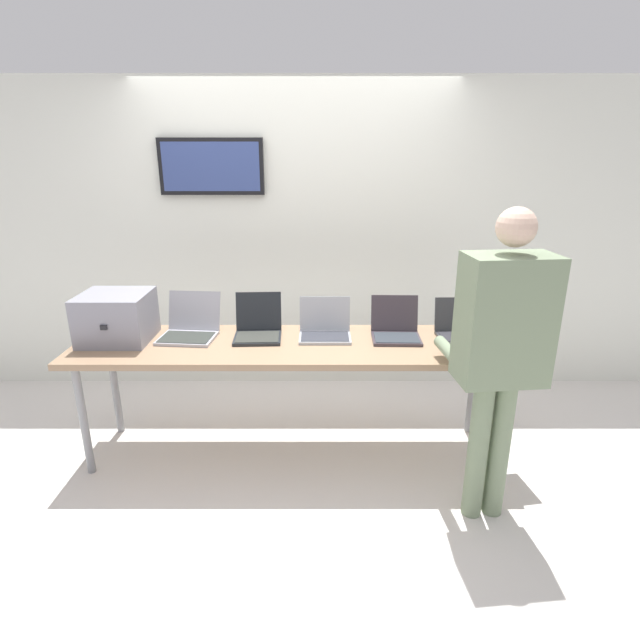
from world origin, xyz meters
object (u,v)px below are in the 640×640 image
at_px(laptop_station_2, 326,328).
at_px(equipment_box, 118,317).
at_px(workbench, 292,351).
at_px(laptop_station_4, 467,329).
at_px(laptop_station_3, 397,329).
at_px(laptop_station_1, 259,327).
at_px(laptop_station_0, 192,327).
at_px(person, 503,342).

bearing_deg(laptop_station_2, equipment_box, -177.22).
xyz_separation_m(workbench, laptop_station_4, (1.15, 0.12, 0.11)).
xyz_separation_m(workbench, equipment_box, (-1.12, 0.06, 0.21)).
bearing_deg(workbench, laptop_station_4, 5.83).
distance_m(equipment_box, laptop_station_2, 1.35).
xyz_separation_m(equipment_box, laptop_station_4, (2.28, 0.06, -0.10)).
relative_size(workbench, equipment_box, 6.51).
relative_size(equipment_box, laptop_station_3, 1.32).
relative_size(equipment_box, laptop_station_1, 1.25).
bearing_deg(laptop_station_4, laptop_station_3, -178.85).
bearing_deg(workbench, laptop_station_0, 169.58).
distance_m(equipment_box, person, 2.34).
xyz_separation_m(laptop_station_0, laptop_station_3, (1.36, -0.02, -0.00)).
height_order(workbench, laptop_station_4, laptop_station_4).
bearing_deg(laptop_station_1, laptop_station_0, -179.89).
bearing_deg(laptop_station_0, laptop_station_3, -0.65).
relative_size(workbench, laptop_station_3, 8.61).
bearing_deg(laptop_station_1, laptop_station_4, -0.29).
distance_m(equipment_box, laptop_station_1, 0.91).
height_order(laptop_station_0, laptop_station_4, laptop_station_0).
height_order(laptop_station_2, laptop_station_4, laptop_station_2).
bearing_deg(laptop_station_4, workbench, -174.17).
xyz_separation_m(laptop_station_4, person, (-0.04, -0.74, 0.19)).
height_order(laptop_station_0, laptop_station_1, laptop_station_0).
relative_size(laptop_station_1, laptop_station_2, 1.01).
bearing_deg(laptop_station_2, laptop_station_3, -1.69).
bearing_deg(laptop_station_1, equipment_box, -175.68).
bearing_deg(laptop_station_2, laptop_station_1, 179.66).
distance_m(workbench, equipment_box, 1.15).
distance_m(laptop_station_1, person, 1.54).
height_order(equipment_box, laptop_station_3, equipment_box).
xyz_separation_m(laptop_station_1, person, (1.34, -0.75, 0.19)).
height_order(workbench, laptop_station_2, laptop_station_2).
height_order(equipment_box, laptop_station_2, equipment_box).
height_order(equipment_box, person, person).
height_order(laptop_station_0, laptop_station_2, laptop_station_0).
xyz_separation_m(laptop_station_2, laptop_station_3, (0.47, -0.01, 0.00)).
relative_size(workbench, person, 1.61).
relative_size(equipment_box, laptop_station_0, 1.11).
bearing_deg(laptop_station_0, equipment_box, -171.51).
bearing_deg(laptop_station_3, laptop_station_4, 1.15).
bearing_deg(laptop_station_2, person, -39.76).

